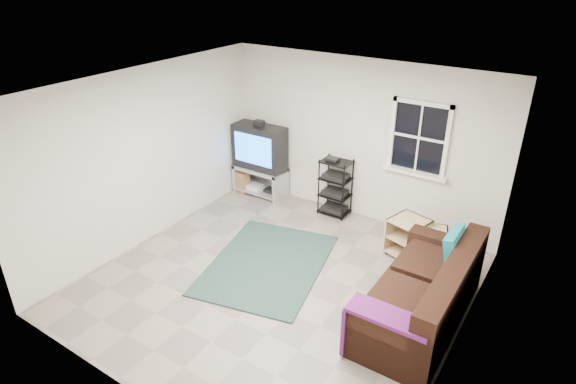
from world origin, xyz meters
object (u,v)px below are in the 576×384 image
Objects in this scene: tv_unit at (260,154)px; av_rack at (335,190)px; side_table_left at (410,235)px; side_table_right at (431,241)px; sofa at (423,296)px.

av_rack is (1.49, 0.06, -0.33)m from tv_unit.
av_rack is at bearing 2.31° from tv_unit.
side_table_right is at bearing 13.79° from side_table_left.
sofa reaches higher than side_table_left.
tv_unit is 2.31× the size of side_table_left.
sofa is (2.13, -1.77, -0.08)m from av_rack.
sofa is at bearing -75.49° from side_table_right.
side_table_left is 0.30m from side_table_right.
av_rack is at bearing 140.24° from sofa.
side_table_left is 1.43m from sofa.
tv_unit is at bearing 171.76° from side_table_left.
side_table_left is (1.49, -0.49, -0.12)m from av_rack.
sofa reaches higher than side_table_right.
av_rack is 2.77m from sofa.
sofa is (0.35, -1.35, 0.07)m from side_table_right.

